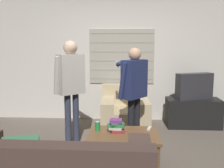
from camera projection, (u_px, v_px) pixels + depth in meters
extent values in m
plane|color=#665B51|center=(109.00, 159.00, 3.73)|extent=(16.00, 16.00, 0.00)
cube|color=silver|center=(115.00, 60.00, 5.53)|extent=(5.20, 0.06, 2.55)
cube|color=#A8A393|center=(122.00, 56.00, 5.47)|extent=(1.35, 0.02, 1.13)
cube|color=gray|center=(122.00, 79.00, 5.53)|extent=(1.33, 0.00, 0.01)
cube|color=gray|center=(122.00, 70.00, 5.51)|extent=(1.33, 0.00, 0.01)
cube|color=gray|center=(122.00, 61.00, 5.48)|extent=(1.33, 0.00, 0.01)
cube|color=gray|center=(122.00, 52.00, 5.45)|extent=(1.33, 0.00, 0.01)
cube|color=gray|center=(122.00, 43.00, 5.42)|extent=(1.33, 0.00, 0.01)
cube|color=gray|center=(122.00, 33.00, 5.39)|extent=(1.33, 0.00, 0.01)
cube|color=#4C3833|center=(41.00, 164.00, 2.25)|extent=(1.98, 0.23, 0.36)
cube|color=#4C3833|center=(140.00, 158.00, 2.57)|extent=(0.25, 0.94, 0.19)
cube|color=#38704C|center=(22.00, 152.00, 2.70)|extent=(0.41, 0.31, 0.37)
cube|color=#C6B289|center=(125.00, 118.00, 5.06)|extent=(0.94, 0.95, 0.39)
cube|color=#C6B289|center=(124.00, 94.00, 5.35)|extent=(0.91, 0.24, 0.42)
cube|color=#C6B289|center=(142.00, 104.00, 5.01)|extent=(0.28, 0.91, 0.18)
cube|color=#C6B289|center=(108.00, 104.00, 5.02)|extent=(0.28, 0.91, 0.18)
cube|color=brown|center=(124.00, 135.00, 3.43)|extent=(0.93, 0.68, 0.04)
cylinder|color=brown|center=(94.00, 143.00, 3.78)|extent=(0.04, 0.04, 0.42)
cylinder|color=brown|center=(153.00, 144.00, 3.74)|extent=(0.04, 0.04, 0.42)
cylinder|color=brown|center=(88.00, 161.00, 3.20)|extent=(0.04, 0.04, 0.42)
cylinder|color=brown|center=(158.00, 163.00, 3.15)|extent=(0.04, 0.04, 0.42)
cube|color=black|center=(193.00, 113.00, 5.15)|extent=(1.03, 0.48, 0.55)
cube|color=#2D2D33|center=(194.00, 86.00, 5.07)|extent=(0.75, 0.45, 0.51)
cube|color=black|center=(191.00, 85.00, 5.17)|extent=(0.59, 0.24, 0.42)
cylinder|color=#33384C|center=(68.00, 120.00, 4.18)|extent=(0.10, 0.10, 0.84)
cylinder|color=#33384C|center=(76.00, 118.00, 4.27)|extent=(0.10, 0.10, 0.84)
cube|color=beige|center=(71.00, 74.00, 4.11)|extent=(0.44, 0.41, 0.63)
sphere|color=beige|center=(70.00, 48.00, 4.05)|extent=(0.22, 0.22, 0.22)
cylinder|color=beige|center=(57.00, 76.00, 4.02)|extent=(0.16, 0.17, 0.60)
cylinder|color=beige|center=(75.00, 63.00, 4.44)|extent=(0.42, 0.48, 0.32)
cube|color=white|center=(68.00, 69.00, 4.67)|extent=(0.08, 0.09, 0.13)
cylinder|color=black|center=(131.00, 123.00, 4.10)|extent=(0.10, 0.10, 0.79)
cylinder|color=black|center=(137.00, 121.00, 4.21)|extent=(0.10, 0.10, 0.79)
cube|color=navy|center=(134.00, 79.00, 4.05)|extent=(0.43, 0.47, 0.59)
sphere|color=tan|center=(135.00, 54.00, 3.99)|extent=(0.20, 0.20, 0.20)
cylinder|color=navy|center=(123.00, 81.00, 3.90)|extent=(0.16, 0.15, 0.57)
cylinder|color=navy|center=(130.00, 63.00, 4.37)|extent=(0.49, 0.41, 0.15)
cube|color=white|center=(117.00, 64.00, 4.56)|extent=(0.06, 0.06, 0.13)
cube|color=maroon|center=(118.00, 130.00, 3.51)|extent=(0.20, 0.20, 0.04)
cube|color=beige|center=(116.00, 128.00, 3.50)|extent=(0.19, 0.18, 0.02)
cube|color=#33754C|center=(116.00, 126.00, 3.51)|extent=(0.24, 0.13, 0.04)
cube|color=#33754C|center=(117.00, 123.00, 3.52)|extent=(0.21, 0.20, 0.03)
cube|color=#75387F|center=(116.00, 121.00, 3.49)|extent=(0.17, 0.14, 0.04)
cylinder|color=#238E47|center=(98.00, 126.00, 3.55)|extent=(0.07, 0.07, 0.12)
cylinder|color=silver|center=(98.00, 122.00, 3.54)|extent=(0.06, 0.06, 0.00)
cube|color=white|center=(149.00, 128.00, 3.61)|extent=(0.08, 0.14, 0.02)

